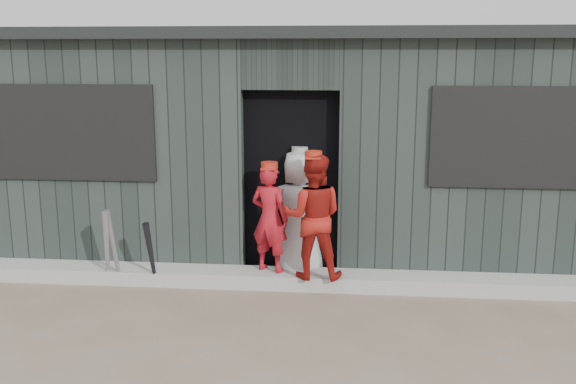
# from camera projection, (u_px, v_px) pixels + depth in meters

# --- Properties ---
(ground) EXTENTS (80.00, 80.00, 0.00)m
(ground) POSITION_uv_depth(u_px,v_px,m) (266.00, 370.00, 4.88)
(ground) COLOR brown
(ground) RESTS_ON ground
(curb) EXTENTS (8.00, 0.36, 0.15)m
(curb) POSITION_uv_depth(u_px,v_px,m) (288.00, 279.00, 6.63)
(curb) COLOR #9A9995
(curb) RESTS_ON ground
(bat_left) EXTENTS (0.19, 0.31, 0.83)m
(bat_left) POSITION_uv_depth(u_px,v_px,m) (107.00, 249.00, 6.53)
(bat_left) COLOR #92929A
(bat_left) RESTS_ON ground
(bat_mid) EXTENTS (0.13, 0.23, 0.84)m
(bat_mid) POSITION_uv_depth(u_px,v_px,m) (114.00, 248.00, 6.53)
(bat_mid) COLOR gray
(bat_mid) RESTS_ON ground
(bat_right) EXTENTS (0.10, 0.25, 0.72)m
(bat_right) POSITION_uv_depth(u_px,v_px,m) (151.00, 255.00, 6.49)
(bat_right) COLOR black
(bat_right) RESTS_ON ground
(player_red_left) EXTENTS (0.48, 0.40, 1.12)m
(player_red_left) POSITION_uv_depth(u_px,v_px,m) (270.00, 218.00, 6.56)
(player_red_left) COLOR #AE1520
(player_red_left) RESTS_ON curb
(player_red_right) EXTENTS (0.62, 0.48, 1.26)m
(player_red_right) POSITION_uv_depth(u_px,v_px,m) (313.00, 216.00, 6.35)
(player_red_right) COLOR maroon
(player_red_right) RESTS_ON curb
(player_grey_back) EXTENTS (0.69, 0.46, 1.39)m
(player_grey_back) POSITION_uv_depth(u_px,v_px,m) (300.00, 214.00, 6.79)
(player_grey_back) COLOR #B1B1B1
(player_grey_back) RESTS_ON ground
(dugout) EXTENTS (8.30, 3.30, 2.62)m
(dugout) POSITION_uv_depth(u_px,v_px,m) (301.00, 141.00, 8.02)
(dugout) COLOR black
(dugout) RESTS_ON ground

